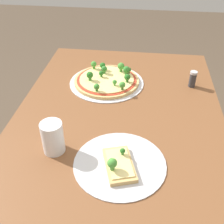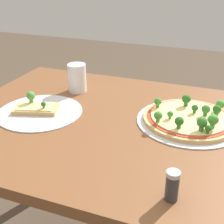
# 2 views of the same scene
# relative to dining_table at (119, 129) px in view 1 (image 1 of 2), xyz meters

# --- Properties ---
(ground_plane) EXTENTS (8.00, 8.00, 0.00)m
(ground_plane) POSITION_rel_dining_table_xyz_m (0.00, 0.00, -0.65)
(ground_plane) COLOR brown
(dining_table) EXTENTS (1.21, 0.87, 0.74)m
(dining_table) POSITION_rel_dining_table_xyz_m (0.00, 0.00, 0.00)
(dining_table) COLOR brown
(dining_table) RESTS_ON ground_plane
(pizza_tray_whole) EXTENTS (0.36, 0.36, 0.07)m
(pizza_tray_whole) POSITION_rel_dining_table_xyz_m (0.23, 0.08, 0.11)
(pizza_tray_whole) COLOR silver
(pizza_tray_whole) RESTS_ON dining_table
(pizza_tray_slice) EXTENTS (0.31, 0.31, 0.07)m
(pizza_tray_slice) POSITION_rel_dining_table_xyz_m (-0.31, -0.03, 0.11)
(pizza_tray_slice) COLOR silver
(pizza_tray_slice) RESTS_ON dining_table
(drinking_cup) EXTENTS (0.08, 0.08, 0.12)m
(drinking_cup) POSITION_rel_dining_table_xyz_m (-0.26, 0.20, 0.16)
(drinking_cup) COLOR white
(drinking_cup) RESTS_ON dining_table
(condiment_shaker) EXTENTS (0.03, 0.03, 0.08)m
(condiment_shaker) POSITION_rel_dining_table_xyz_m (0.25, -0.33, 0.14)
(condiment_shaker) COLOR #333338
(condiment_shaker) RESTS_ON dining_table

